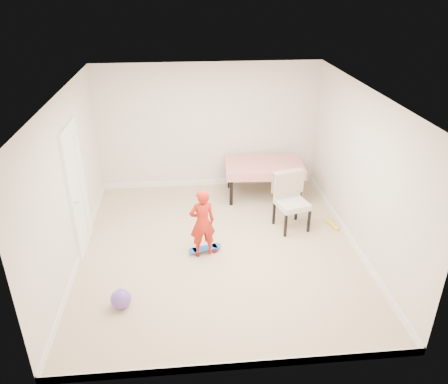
{
  "coord_description": "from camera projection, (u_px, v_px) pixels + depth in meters",
  "views": [
    {
      "loc": [
        -0.5,
        -6.05,
        4.08
      ],
      "look_at": [
        0.1,
        0.2,
        0.95
      ],
      "focal_mm": 35.0,
      "sensor_mm": 36.0,
      "label": 1
    }
  ],
  "objects": [
    {
      "name": "baseboard_left",
      "position": [
        81.0,
        253.0,
        7.04
      ],
      "size": [
        0.02,
        5.0,
        0.12
      ],
      "primitive_type": "cube",
      "color": "white",
      "rests_on": "ground"
    },
    {
      "name": "wall_front",
      "position": [
        239.0,
        278.0,
        4.47
      ],
      "size": [
        4.5,
        0.04,
        2.6
      ],
      "primitive_type": "cube",
      "color": "silver",
      "rests_on": "ground"
    },
    {
      "name": "wall_back",
      "position": [
        208.0,
        127.0,
        8.89
      ],
      "size": [
        4.5,
        0.04,
        2.6
      ],
      "primitive_type": "cube",
      "color": "silver",
      "rests_on": "ground"
    },
    {
      "name": "baseboard_right",
      "position": [
        350.0,
        239.0,
        7.42
      ],
      "size": [
        0.02,
        5.0,
        0.12
      ],
      "primitive_type": "cube",
      "color": "white",
      "rests_on": "ground"
    },
    {
      "name": "child",
      "position": [
        202.0,
        224.0,
        6.86
      ],
      "size": [
        0.46,
        0.35,
        1.14
      ],
      "primitive_type": "imported",
      "rotation": [
        0.0,
        0.0,
        3.34
      ],
      "color": "red",
      "rests_on": "ground"
    },
    {
      "name": "ground",
      "position": [
        219.0,
        249.0,
        7.26
      ],
      "size": [
        5.0,
        5.0,
        0.0
      ],
      "primitive_type": "plane",
      "color": "tan",
      "rests_on": "ground"
    },
    {
      "name": "wall_left",
      "position": [
        70.0,
        184.0,
        6.49
      ],
      "size": [
        0.04,
        5.0,
        2.6
      ],
      "primitive_type": "cube",
      "color": "silver",
      "rests_on": "ground"
    },
    {
      "name": "dining_table",
      "position": [
        263.0,
        179.0,
        8.86
      ],
      "size": [
        1.59,
        1.06,
        0.72
      ],
      "primitive_type": null,
      "rotation": [
        0.0,
        0.0,
        -0.06
      ],
      "color": "#B41609",
      "rests_on": "ground"
    },
    {
      "name": "dining_chair",
      "position": [
        292.0,
        202.0,
        7.63
      ],
      "size": [
        0.7,
        0.76,
        1.03
      ],
      "primitive_type": null,
      "rotation": [
        0.0,
        0.0,
        0.25
      ],
      "color": "silver",
      "rests_on": "ground"
    },
    {
      "name": "baseboard_back",
      "position": [
        209.0,
        182.0,
        9.45
      ],
      "size": [
        4.5,
        0.02,
        0.12
      ],
      "primitive_type": "cube",
      "color": "white",
      "rests_on": "ground"
    },
    {
      "name": "balloon",
      "position": [
        121.0,
        299.0,
        5.92
      ],
      "size": [
        0.28,
        0.28,
        0.28
      ],
      "primitive_type": "sphere",
      "color": "#6F4CB8",
      "rests_on": "ground"
    },
    {
      "name": "skateboard",
      "position": [
        205.0,
        250.0,
        7.15
      ],
      "size": [
        0.58,
        0.34,
        0.08
      ],
      "primitive_type": null,
      "rotation": [
        0.0,
        0.0,
        0.26
      ],
      "color": "blue",
      "rests_on": "ground"
    },
    {
      "name": "door",
      "position": [
        77.0,
        191.0,
        6.88
      ],
      "size": [
        0.11,
        0.94,
        2.11
      ],
      "primitive_type": "cube",
      "color": "white",
      "rests_on": "ground"
    },
    {
      "name": "baseboard_front",
      "position": [
        238.0,
        365.0,
        5.01
      ],
      "size": [
        4.5,
        0.02,
        0.12
      ],
      "primitive_type": "cube",
      "color": "white",
      "rests_on": "ground"
    },
    {
      "name": "wall_right",
      "position": [
        360.0,
        172.0,
        6.87
      ],
      "size": [
        0.04,
        5.0,
        2.6
      ],
      "primitive_type": "cube",
      "color": "silver",
      "rests_on": "ground"
    },
    {
      "name": "ceiling",
      "position": [
        218.0,
        95.0,
        6.11
      ],
      "size": [
        4.5,
        5.0,
        0.04
      ],
      "primitive_type": "cube",
      "color": "white",
      "rests_on": "wall_back"
    },
    {
      "name": "foam_toy",
      "position": [
        332.0,
        224.0,
        7.91
      ],
      "size": [
        0.16,
        0.4,
        0.06
      ],
      "primitive_type": "cylinder",
      "rotation": [
        1.57,
        0.0,
        0.27
      ],
      "color": "yellow",
      "rests_on": "ground"
    }
  ]
}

